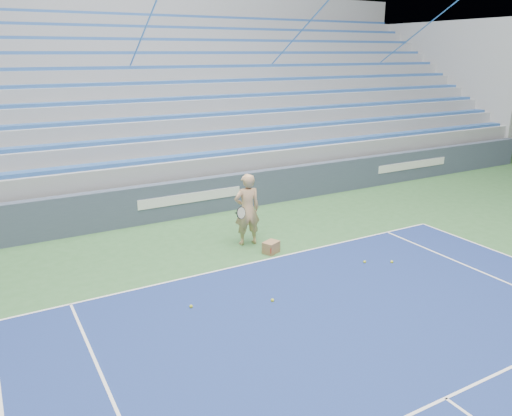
% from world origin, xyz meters
% --- Properties ---
extents(sponsor_barrier, '(30.00, 0.32, 1.10)m').
position_xyz_m(sponsor_barrier, '(0.00, 15.88, 0.55)').
color(sponsor_barrier, '#3D485D').
rests_on(sponsor_barrier, ground).
extents(bleachers, '(31.00, 9.15, 7.30)m').
position_xyz_m(bleachers, '(0.00, 21.60, 2.36)').
color(bleachers, '#919499').
rests_on(bleachers, ground).
extents(tennis_player, '(0.97, 0.88, 1.84)m').
position_xyz_m(tennis_player, '(0.41, 13.02, 0.92)').
color(tennis_player, tan).
rests_on(tennis_player, ground).
extents(ball_box, '(0.46, 0.42, 0.29)m').
position_xyz_m(ball_box, '(0.63, 12.22, 0.14)').
color(ball_box, olive).
rests_on(ball_box, ground).
extents(tennis_ball_0, '(0.07, 0.07, 0.07)m').
position_xyz_m(tennis_ball_0, '(2.19, 10.60, 0.03)').
color(tennis_ball_0, '#C2CF2A').
rests_on(tennis_ball_0, ground).
extents(tennis_ball_1, '(0.07, 0.07, 0.07)m').
position_xyz_m(tennis_ball_1, '(-2.13, 10.61, 0.03)').
color(tennis_ball_1, '#C2CF2A').
rests_on(tennis_ball_1, ground).
extents(tennis_ball_2, '(0.07, 0.07, 0.07)m').
position_xyz_m(tennis_ball_2, '(-0.64, 10.06, 0.03)').
color(tennis_ball_2, '#C2CF2A').
rests_on(tennis_ball_2, ground).
extents(tennis_ball_3, '(0.07, 0.07, 0.07)m').
position_xyz_m(tennis_ball_3, '(2.74, 10.29, 0.03)').
color(tennis_ball_3, '#C2CF2A').
rests_on(tennis_ball_3, ground).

